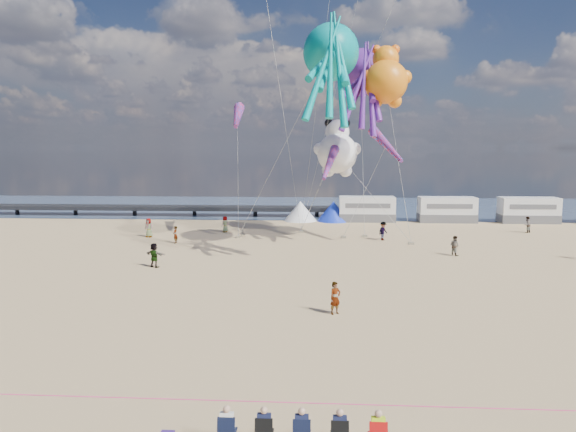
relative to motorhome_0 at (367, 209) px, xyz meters
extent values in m
plane|color=tan|center=(-6.00, -40.00, -1.50)|extent=(120.00, 120.00, 0.00)
plane|color=#364A67|center=(-6.00, 15.00, -1.48)|extent=(120.00, 120.00, 0.00)
cube|color=black|center=(-34.00, 4.00, -0.50)|extent=(60.00, 3.00, 0.50)
cube|color=silver|center=(0.00, 0.00, 0.00)|extent=(6.60, 2.50, 3.00)
cube|color=silver|center=(9.50, 0.00, 0.00)|extent=(6.60, 2.50, 3.00)
cube|color=silver|center=(19.00, 0.00, 0.00)|extent=(6.60, 2.50, 3.00)
cone|color=white|center=(-8.00, 0.00, -0.30)|extent=(4.00, 4.00, 2.40)
cone|color=#1933CC|center=(-4.00, 0.00, -0.30)|extent=(4.00, 4.00, 2.40)
cylinder|color=#F2338C|center=(-6.00, -45.00, -1.48)|extent=(34.00, 0.03, 0.03)
imported|color=tan|center=(-4.91, -35.26, -0.62)|extent=(0.76, 0.70, 1.75)
imported|color=#7F6659|center=(-22.60, -12.41, -0.56)|extent=(0.77, 0.60, 1.87)
imported|color=#7F6659|center=(15.93, -7.51, -0.65)|extent=(0.99, 0.93, 1.69)
imported|color=#7F6659|center=(0.38, -12.87, -0.60)|extent=(1.09, 1.10, 1.80)
imported|color=#7F6659|center=(-17.93, -25.19, -0.59)|extent=(1.15, 0.80, 1.81)
imported|color=#7F6659|center=(-19.07, -15.48, -0.70)|extent=(0.55, 1.50, 1.59)
imported|color=#7F6659|center=(-15.59, -8.95, -0.66)|extent=(0.72, 0.71, 1.68)
imported|color=#7F6659|center=(5.36, -19.58, -0.68)|extent=(0.91, 0.95, 1.64)
cube|color=gray|center=(-13.66, -12.41, -1.39)|extent=(0.50, 0.35, 0.22)
cube|color=gray|center=(-1.21, -11.16, -1.39)|extent=(0.50, 0.35, 0.22)
cube|color=gray|center=(2.68, -14.96, -1.39)|extent=(0.50, 0.35, 0.22)
cube|color=gray|center=(-3.33, -11.91, -1.39)|extent=(0.50, 0.35, 0.22)
cube|color=gray|center=(-7.62, -8.85, -1.39)|extent=(0.50, 0.35, 0.22)
camera|label=1|loc=(-5.86, -61.71, 7.25)|focal=32.00mm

